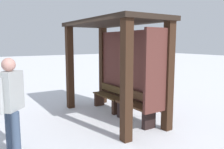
# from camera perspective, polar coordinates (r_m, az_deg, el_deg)

# --- Properties ---
(ground_plane) EXTENTS (60.00, 60.00, 0.00)m
(ground_plane) POSITION_cam_1_polar(r_m,az_deg,el_deg) (6.30, -0.07, -10.44)
(ground_plane) COLOR white
(bus_shelter) EXTENTS (3.19, 1.46, 2.55)m
(bus_shelter) POSITION_cam_1_polar(r_m,az_deg,el_deg) (6.00, 1.95, 5.65)
(bus_shelter) COLOR #352014
(bus_shelter) RESTS_ON ground
(bench_left_inside) EXTENTS (1.22, 0.35, 0.71)m
(bench_left_inside) POSITION_cam_1_polar(r_m,az_deg,el_deg) (6.89, -0.89, -5.93)
(bench_left_inside) COLOR #48341B
(bench_left_inside) RESTS_ON ground
(bench_center_inside) EXTENTS (1.22, 0.38, 0.74)m
(bench_center_inside) POSITION_cam_1_polar(r_m,az_deg,el_deg) (5.85, 5.95, -8.35)
(bench_center_inside) COLOR #4F321F
(bench_center_inside) RESTS_ON ground
(person_walking) EXTENTS (0.51, 0.49, 1.73)m
(person_walking) POSITION_cam_1_polar(r_m,az_deg,el_deg) (4.31, -23.78, -5.75)
(person_walking) COLOR #AEB2B1
(person_walking) RESTS_ON ground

